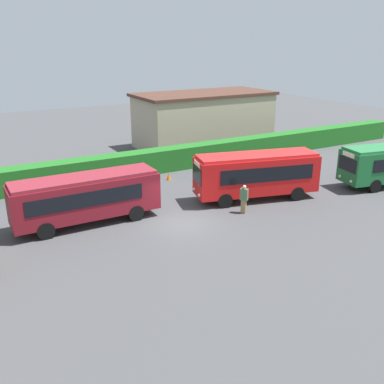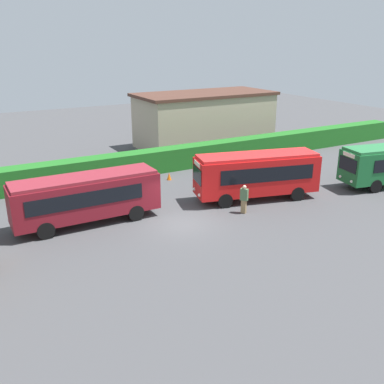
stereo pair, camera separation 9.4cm
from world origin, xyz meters
name	(u,v)px [view 2 (the right image)]	position (x,y,z in m)	size (l,w,h in m)	color
ground_plane	(182,224)	(0.00, 0.00, 0.00)	(102.53, 102.53, 0.00)	#424244
bus_maroon	(86,196)	(-4.92, 2.92, 1.75)	(8.93, 2.47, 3.01)	maroon
bus_red	(257,174)	(6.62, 1.31, 1.87)	(8.88, 4.41, 3.26)	red
person_center	(244,198)	(4.32, -0.45, 1.01)	(0.48, 0.55, 1.90)	olive
person_right	(274,173)	(9.89, 3.34, 0.86)	(0.54, 0.36, 1.65)	olive
hedge_row	(118,166)	(0.00, 10.93, 0.95)	(63.26, 1.66, 1.90)	#1F631F
depot_building	(205,119)	(12.13, 17.43, 2.77)	(14.31, 6.71, 5.51)	tan
traffic_cone	(169,176)	(3.33, 8.29, 0.30)	(0.36, 0.36, 0.60)	orange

